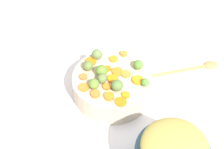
% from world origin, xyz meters
% --- Properties ---
extents(tabletop, '(2.40, 2.40, 0.02)m').
position_xyz_m(tabletop, '(0.00, 0.00, 0.01)').
color(tabletop, silver).
rests_on(tabletop, ground).
extents(serving_bowl_carrots, '(0.29, 0.29, 0.09)m').
position_xyz_m(serving_bowl_carrots, '(0.03, -0.00, 0.07)').
color(serving_bowl_carrots, '#BEAA90').
rests_on(serving_bowl_carrots, tabletop).
extents(stuffing_mound, '(0.19, 0.19, 0.06)m').
position_xyz_m(stuffing_mound, '(0.02, 0.37, 0.19)').
color(stuffing_mound, '#AB9948').
rests_on(stuffing_mound, metal_pot).
extents(carrot_slice_0, '(0.04, 0.04, 0.01)m').
position_xyz_m(carrot_slice_0, '(0.03, -0.04, 0.12)').
color(carrot_slice_0, orange).
rests_on(carrot_slice_0, serving_bowl_carrots).
extents(carrot_slice_1, '(0.05, 0.05, 0.01)m').
position_xyz_m(carrot_slice_1, '(0.12, 0.05, 0.12)').
color(carrot_slice_1, orange).
rests_on(carrot_slice_1, serving_bowl_carrots).
extents(carrot_slice_2, '(0.05, 0.05, 0.01)m').
position_xyz_m(carrot_slice_2, '(0.05, 0.12, 0.12)').
color(carrot_slice_2, orange).
rests_on(carrot_slice_2, serving_bowl_carrots).
extents(carrot_slice_3, '(0.03, 0.03, 0.01)m').
position_xyz_m(carrot_slice_3, '(-0.06, -0.09, 0.12)').
color(carrot_slice_3, orange).
rests_on(carrot_slice_3, serving_bowl_carrots).
extents(carrot_slice_4, '(0.04, 0.04, 0.01)m').
position_xyz_m(carrot_slice_4, '(-0.01, -0.08, 0.12)').
color(carrot_slice_4, orange).
rests_on(carrot_slice_4, serving_bowl_carrots).
extents(carrot_slice_5, '(0.05, 0.05, 0.01)m').
position_xyz_m(carrot_slice_5, '(0.07, -0.10, 0.12)').
color(carrot_slice_5, orange).
rests_on(carrot_slice_5, serving_bowl_carrots).
extents(carrot_slice_6, '(0.05, 0.05, 0.01)m').
position_xyz_m(carrot_slice_6, '(-0.02, 0.01, 0.12)').
color(carrot_slice_6, orange).
rests_on(carrot_slice_6, serving_bowl_carrots).
extents(carrot_slice_7, '(0.03, 0.03, 0.01)m').
position_xyz_m(carrot_slice_7, '(0.07, 0.04, 0.12)').
color(carrot_slice_7, orange).
rests_on(carrot_slice_7, serving_bowl_carrots).
extents(carrot_slice_8, '(0.05, 0.05, 0.01)m').
position_xyz_m(carrot_slice_8, '(0.04, 0.01, 0.12)').
color(carrot_slice_8, orange).
rests_on(carrot_slice_8, serving_bowl_carrots).
extents(carrot_slice_9, '(0.05, 0.05, 0.01)m').
position_xyz_m(carrot_slice_9, '(0.01, -0.01, 0.12)').
color(carrot_slice_9, orange).
rests_on(carrot_slice_9, serving_bowl_carrots).
extents(carrot_slice_10, '(0.04, 0.04, 0.01)m').
position_xyz_m(carrot_slice_10, '(0.08, 0.08, 0.12)').
color(carrot_slice_10, orange).
rests_on(carrot_slice_10, serving_bowl_carrots).
extents(carrot_slice_11, '(0.05, 0.05, 0.01)m').
position_xyz_m(carrot_slice_11, '(-0.04, 0.06, 0.12)').
color(carrot_slice_11, orange).
rests_on(carrot_slice_11, serving_bowl_carrots).
extents(carrot_slice_12, '(0.04, 0.04, 0.01)m').
position_xyz_m(carrot_slice_12, '(0.13, -0.04, 0.12)').
color(carrot_slice_12, orange).
rests_on(carrot_slice_12, serving_bowl_carrots).
extents(carrot_slice_13, '(0.05, 0.05, 0.01)m').
position_xyz_m(carrot_slice_13, '(0.14, 0.01, 0.12)').
color(carrot_slice_13, orange).
rests_on(carrot_slice_13, serving_bowl_carrots).
extents(carrot_slice_14, '(0.03, 0.03, 0.01)m').
position_xyz_m(carrot_slice_14, '(0.03, 0.10, 0.12)').
color(carrot_slice_14, orange).
rests_on(carrot_slice_14, serving_bowl_carrots).
extents(brussels_sprout_0, '(0.04, 0.04, 0.04)m').
position_xyz_m(brussels_sprout_0, '(0.10, -0.07, 0.13)').
color(brussels_sprout_0, '#5A7336').
rests_on(brussels_sprout_0, serving_bowl_carrots).
extents(brussels_sprout_1, '(0.03, 0.03, 0.03)m').
position_xyz_m(brussels_sprout_1, '(-0.06, 0.08, 0.13)').
color(brussels_sprout_1, '#568836').
rests_on(brussels_sprout_1, serving_bowl_carrots).
extents(brussels_sprout_2, '(0.04, 0.04, 0.04)m').
position_xyz_m(brussels_sprout_2, '(0.06, -0.02, 0.14)').
color(brussels_sprout_2, olive).
rests_on(brussels_sprout_2, serving_bowl_carrots).
extents(brussels_sprout_3, '(0.04, 0.04, 0.04)m').
position_xyz_m(brussels_sprout_3, '(-0.07, -0.00, 0.13)').
color(brussels_sprout_3, '#518030').
rests_on(brussels_sprout_3, serving_bowl_carrots).
extents(brussels_sprout_4, '(0.04, 0.04, 0.04)m').
position_xyz_m(brussels_sprout_4, '(0.04, -0.11, 0.13)').
color(brussels_sprout_4, '#5F7541').
rests_on(brussels_sprout_4, serving_bowl_carrots).
extents(brussels_sprout_5, '(0.04, 0.04, 0.04)m').
position_xyz_m(brussels_sprout_5, '(0.07, 0.01, 0.13)').
color(brussels_sprout_5, '#5D733D').
rests_on(brussels_sprout_5, serving_bowl_carrots).
extents(brussels_sprout_6, '(0.04, 0.04, 0.04)m').
position_xyz_m(brussels_sprout_6, '(0.11, 0.02, 0.13)').
color(brussels_sprout_6, olive).
rests_on(brussels_sprout_6, serving_bowl_carrots).
extents(brussels_sprout_7, '(0.04, 0.04, 0.04)m').
position_xyz_m(brussels_sprout_7, '(0.04, 0.06, 0.13)').
color(brussels_sprout_7, '#527236').
rests_on(brussels_sprout_7, serving_bowl_carrots).
extents(wooden_spoon, '(0.30, 0.08, 0.01)m').
position_xyz_m(wooden_spoon, '(-0.34, 0.02, 0.03)').
color(wooden_spoon, tan).
rests_on(wooden_spoon, tabletop).
extents(dish_towel, '(0.19, 0.12, 0.01)m').
position_xyz_m(dish_towel, '(0.40, 0.06, 0.02)').
color(dish_towel, beige).
rests_on(dish_towel, tabletop).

